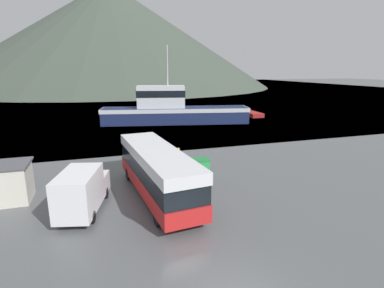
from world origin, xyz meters
name	(u,v)px	position (x,y,z in m)	size (l,w,h in m)	color
water_surface	(106,86)	(0.00, 140.30, 0.00)	(240.00, 240.00, 0.00)	#475B6B
hill_backdrop	(111,36)	(3.78, 142.88, 22.94)	(144.77, 144.77, 45.88)	#3D473D
tour_bus	(157,170)	(-0.97, 9.97, 1.81)	(3.67, 10.93, 3.20)	red
delivery_van	(82,190)	(-5.57, 9.02, 1.37)	(3.17, 5.56, 2.62)	silver
fishing_boat	(172,110)	(6.51, 36.26, 2.07)	(22.68, 8.62, 11.55)	#19234C
storage_bin	(200,166)	(3.18, 13.38, 0.61)	(1.45, 1.01, 1.20)	green
dock_kiosk	(7,183)	(-10.12, 11.98, 1.26)	(2.84, 2.57, 2.50)	beige
small_boat	(251,114)	(21.71, 39.22, 0.35)	(2.25, 5.54, 0.70)	maroon
mooring_bollard	(178,152)	(2.66, 18.31, 0.49)	(0.30, 0.30, 0.90)	#B29919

